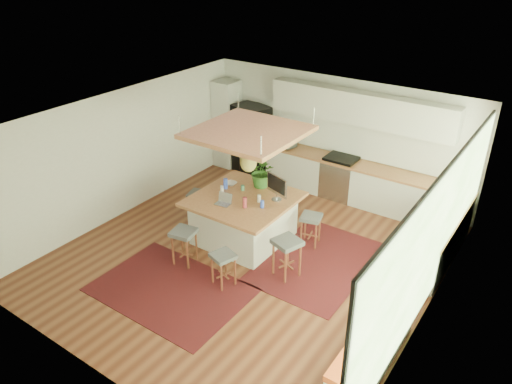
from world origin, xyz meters
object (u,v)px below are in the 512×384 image
Objects in this scene: stool_left_side at (199,205)px; island_plant at (262,175)px; stool_near_left at (185,246)px; stool_right_back at (311,228)px; microwave at (285,140)px; laptop at (223,199)px; stool_right_front at (287,259)px; island at (244,218)px; fridge at (251,138)px; stool_near_right at (224,267)px; monitor at (277,188)px.

stool_left_side is 1.01× the size of island_plant.
stool_right_back is at bearing 49.26° from stool_near_left.
microwave is at bearing 109.69° from island_plant.
laptop is at bearing -66.23° from microwave.
stool_right_front is at bearing -41.45° from island_plant.
island_plant is at bearing 72.60° from laptop.
stool_right_back is (-0.14, 1.13, 0.00)m from stool_right_front.
island reaches higher than stool_right_back.
stool_right_back is 1.83m from laptop.
stool_right_front reaches higher than stool_left_side.
island_plant is (-1.30, 1.15, 0.83)m from stool_right_front.
stool_right_front is 1.14× the size of stool_left_side.
fridge is at bearing 100.93° from stool_left_side.
microwave is at bearing 107.57° from stool_near_right.
island_plant is at bearing -32.95° from fridge.
stool_right_back is at bearing 43.31° from monitor.
stool_left_side is at bearing -154.44° from monitor.
stool_left_side is 1.17× the size of monitor.
island is 3.31× the size of monitor.
island_plant is at bearing 168.49° from monitor.
stool_right_back is 1.16× the size of monitor.
laptop reaches higher than stool_left_side.
monitor is (0.57, 0.29, 0.72)m from island.
stool_right_front is 2.43× the size of laptop.
island is 2.83× the size of stool_left_side.
stool_right_back is (1.61, 1.86, 0.00)m from stool_near_left.
laptop is at bearing -110.86° from island.
stool_near_right is 1.39m from laptop.
stool_near_left is at bearing -157.25° from stool_right_front.
island is at bearing -2.76° from stool_left_side.
fridge reaches higher than stool_right_front.
monitor is at bearing -48.19° from microwave.
stool_near_right is 0.97× the size of stool_right_back.
stool_near_right is 1.12× the size of monitor.
island is 6.05× the size of laptop.
monitor reaches higher than stool_near_right.
fridge is 4.25m from stool_near_left.
fridge is 2.79× the size of stool_near_right.
fridge reaches higher than microwave.
island is 2.87× the size of island_plant.
stool_near_right is at bearing -59.06° from laptop.
stool_right_back is at bearing -18.95° from fridge.
laptop is 0.63× the size of microwave.
microwave is (-0.31, 4.00, 0.74)m from stool_near_left.
fridge reaches higher than stool_near_left.
stool_left_side reaches higher than stool_right_back.
stool_right_back is (0.62, 1.97, 0.00)m from stool_near_right.
stool_left_side is 1.34× the size of microwave.
fridge is 0.95× the size of island.
stool_near_left is 1.08× the size of stool_right_back.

